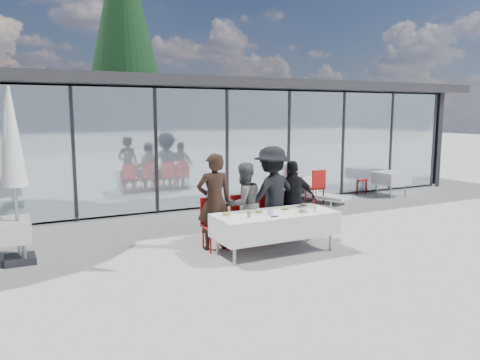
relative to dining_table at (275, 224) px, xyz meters
The scene contains 27 objects.
ground 0.55m from the dining_table, 134.00° to the left, with size 90.00×90.00×0.00m, color #97958F.
pavilion 8.62m from the dining_table, 76.85° to the left, with size 14.80×8.80×3.44m.
treeline 28.21m from the dining_table, 94.23° to the left, with size 62.50×2.00×4.40m.
dining_table is the anchor object (origin of this frame).
diner_a 1.21m from the dining_table, 141.53° to the left, with size 0.67×0.67×1.82m, color black.
diner_chair_a 1.17m from the dining_table, 140.24° to the left, with size 0.44×0.44×0.97m.
diner_b 0.81m from the dining_table, 111.04° to the left, with size 0.79×0.79×1.62m, color #545454.
diner_chair_b 0.80m from the dining_table, 110.17° to the left, with size 0.44×0.44×0.97m.
diner_c 0.90m from the dining_table, 63.78° to the left, with size 1.23×1.23×1.91m, color black.
diner_chair_c 0.83m from the dining_table, 64.82° to the left, with size 0.44×0.44×0.97m.
diner_d 1.14m from the dining_table, 40.01° to the left, with size 0.94×0.94×1.60m, color black.
diner_chair_d 1.14m from the dining_table, 41.32° to the left, with size 0.44×0.44×0.97m.
plate_a 0.95m from the dining_table, 169.02° to the left, with size 0.26×0.26×0.07m.
plate_b 0.39m from the dining_table, 163.45° to the left, with size 0.26×0.26×0.07m.
plate_c 0.38m from the dining_table, 23.16° to the left, with size 0.26×0.26×0.07m.
plate_d 0.85m from the dining_table, 16.03° to the left, with size 0.26×0.26×0.07m.
plate_extra 0.55m from the dining_table, 27.10° to the right, with size 0.26×0.26×0.07m.
juice_bottle 0.70m from the dining_table, 166.56° to the right, with size 0.06×0.06×0.14m, color #89B049.
drinking_glasses 0.34m from the dining_table, 60.12° to the right, with size 0.99×0.21×0.10m.
folded_eyeglasses 0.40m from the dining_table, 122.59° to the right, with size 0.14×0.03×0.01m, color black.
spare_table_left 4.73m from the dining_table, 160.24° to the left, with size 0.86×0.86×0.74m.
spare_table_right 7.13m from the dining_table, 28.95° to the left, with size 0.86×0.86×0.74m.
spare_chair_a 7.09m from the dining_table, 37.62° to the left, with size 0.51×0.51×0.97m.
spare_chair_b 4.86m from the dining_table, 45.16° to the left, with size 0.45×0.45×0.97m.
market_umbrella 4.69m from the dining_table, 160.91° to the left, with size 0.50×0.50×3.00m.
lounger 5.21m from the dining_table, 44.26° to the left, with size 1.08×1.46×0.72m.
conifer_tree 14.18m from the dining_table, 88.15° to the left, with size 4.00×4.00×10.50m.
Camera 1 is at (-4.26, -7.25, 2.57)m, focal length 35.00 mm.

